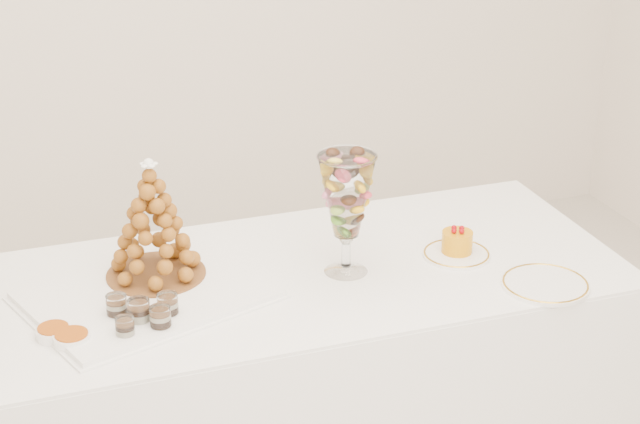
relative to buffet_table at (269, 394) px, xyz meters
name	(u,v)px	position (x,y,z in m)	size (l,w,h in m)	color
buffet_table	(269,394)	(0.00, 0.00, 0.00)	(2.03, 0.84, 0.77)	white
lace_tray	(147,295)	(-0.33, -0.01, 0.39)	(0.59, 0.45, 0.02)	white
macaron_vase	(347,198)	(0.22, -0.04, 0.61)	(0.16, 0.16, 0.35)	white
cake_plate	(456,254)	(0.56, -0.06, 0.39)	(0.20, 0.20, 0.01)	white
spare_plate	(545,285)	(0.70, -0.31, 0.39)	(0.24, 0.24, 0.01)	white
verrine_a	(117,308)	(-0.43, -0.10, 0.42)	(0.05, 0.05, 0.07)	white
verrine_b	(139,314)	(-0.38, -0.15, 0.42)	(0.06, 0.06, 0.08)	white
verrine_c	(168,307)	(-0.31, -0.14, 0.42)	(0.05, 0.05, 0.07)	white
verrine_d	(125,330)	(-0.43, -0.21, 0.42)	(0.05, 0.05, 0.06)	white
verrine_e	(161,320)	(-0.34, -0.20, 0.42)	(0.05, 0.05, 0.07)	white
ramekin_back	(54,333)	(-0.59, -0.13, 0.40)	(0.09, 0.09, 0.03)	white
ramekin_front	(72,340)	(-0.56, -0.18, 0.40)	(0.09, 0.09, 0.03)	white
croquembouche	(152,220)	(-0.29, 0.08, 0.57)	(0.27, 0.27, 0.34)	brown
mousse_cake	(457,241)	(0.56, -0.05, 0.42)	(0.09, 0.09, 0.08)	orange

